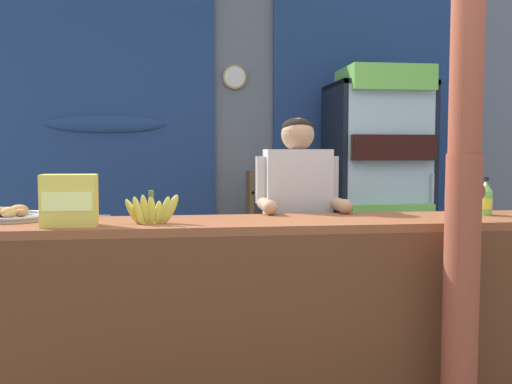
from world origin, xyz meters
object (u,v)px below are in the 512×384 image
at_px(shopkeeper, 298,215).
at_px(pastry_tray, 9,215).
at_px(soda_bottle_water, 454,189).
at_px(timber_post, 464,166).
at_px(snack_box_instant_noodle, 69,200).
at_px(stall_counter, 272,303).
at_px(banana_bunch, 153,210).
at_px(drink_fridge, 378,177).
at_px(bottle_shelf_rack, 275,235).
at_px(soda_bottle_lime_soda, 485,199).
at_px(plastic_lawn_chair, 77,269).

bearing_deg(shopkeeper, pastry_tray, -168.78).
height_order(shopkeeper, soda_bottle_water, shopkeeper).
bearing_deg(timber_post, snack_box_instant_noodle, 170.31).
height_order(stall_counter, pastry_tray, pastry_tray).
bearing_deg(stall_counter, snack_box_instant_noodle, -179.00).
bearing_deg(pastry_tray, banana_bunch, -19.07).
xyz_separation_m(drink_fridge, snack_box_instant_noodle, (-2.14, -1.96, -0.00)).
height_order(timber_post, bottle_shelf_rack, timber_post).
bearing_deg(soda_bottle_lime_soda, soda_bottle_water, 131.76).
xyz_separation_m(plastic_lawn_chair, soda_bottle_water, (2.19, -1.16, 0.62)).
bearing_deg(soda_bottle_lime_soda, timber_post, -128.63).
height_order(soda_bottle_lime_soda, banana_bunch, soda_bottle_lime_soda).
bearing_deg(soda_bottle_water, bottle_shelf_rack, 109.62).
distance_m(plastic_lawn_chair, banana_bunch, 1.62).
relative_size(drink_fridge, pastry_tray, 5.28).
xyz_separation_m(plastic_lawn_chair, shopkeeper, (1.39, -0.86, 0.45)).
distance_m(shopkeeper, pastry_tray, 1.54).
xyz_separation_m(bottle_shelf_rack, pastry_tray, (-1.65, -1.86, 0.40)).
xyz_separation_m(bottle_shelf_rack, soda_bottle_water, (0.66, -1.86, 0.51)).
bearing_deg(stall_counter, bottle_shelf_rack, 79.79).
bearing_deg(bottle_shelf_rack, plastic_lawn_chair, -155.40).
height_order(shopkeeper, pastry_tray, shopkeeper).
xyz_separation_m(stall_counter, soda_bottle_lime_soda, (1.16, 0.15, 0.47)).
bearing_deg(timber_post, shopkeeper, 121.82).
height_order(timber_post, snack_box_instant_noodle, timber_post).
bearing_deg(bottle_shelf_rack, snack_box_instant_noodle, -121.17).
bearing_deg(soda_bottle_water, plastic_lawn_chair, 152.11).
height_order(drink_fridge, soda_bottle_water, drink_fridge).
bearing_deg(shopkeeper, drink_fridge, 54.37).
distance_m(stall_counter, drink_fridge, 2.35).
bearing_deg(banana_bunch, pastry_tray, 160.93).
height_order(soda_bottle_water, soda_bottle_lime_soda, soda_bottle_water).
height_order(plastic_lawn_chair, snack_box_instant_noodle, snack_box_instant_noodle).
bearing_deg(banana_bunch, shopkeeper, 34.15).
height_order(stall_counter, drink_fridge, drink_fridge).
relative_size(timber_post, banana_bunch, 9.70).
xyz_separation_m(timber_post, soda_bottle_lime_soda, (0.37, 0.46, -0.18)).
xyz_separation_m(stall_counter, drink_fridge, (1.22, 1.94, 0.50)).
height_order(drink_fridge, shopkeeper, drink_fridge).
bearing_deg(timber_post, soda_bottle_water, 66.58).
relative_size(stall_counter, snack_box_instant_noodle, 13.43).
height_order(stall_counter, bottle_shelf_rack, bottle_shelf_rack).
height_order(soda_bottle_lime_soda, pastry_tray, soda_bottle_lime_soda).
height_order(bottle_shelf_rack, shopkeeper, shopkeeper).
xyz_separation_m(shopkeeper, banana_bunch, (-0.80, -0.54, 0.10)).
distance_m(plastic_lawn_chair, shopkeeper, 1.70).
bearing_deg(shopkeeper, banana_bunch, -145.85).
bearing_deg(drink_fridge, snack_box_instant_noodle, -137.58).
relative_size(stall_counter, timber_post, 1.22).
height_order(bottle_shelf_rack, plastic_lawn_chair, bottle_shelf_rack).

